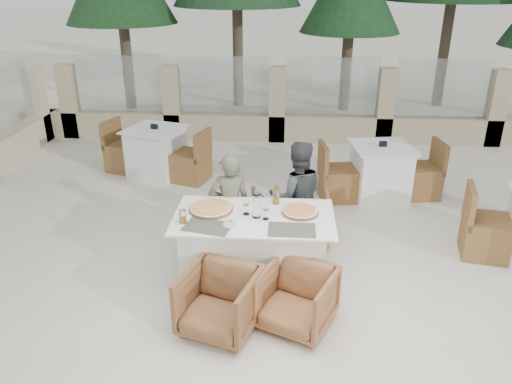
# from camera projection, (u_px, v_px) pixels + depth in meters

# --- Properties ---
(ground) EXTENTS (80.00, 80.00, 0.00)m
(ground) POSITION_uv_depth(u_px,v_px,m) (264.00, 282.00, 5.27)
(ground) COLOR silver
(ground) RESTS_ON ground
(sand_patch) EXTENTS (30.00, 16.00, 0.01)m
(sand_patch) POSITION_uv_depth(u_px,v_px,m) (284.00, 61.00, 18.02)
(sand_patch) COLOR #F1EAC5
(sand_patch) RESTS_ON ground
(perimeter_wall_far) EXTENTS (10.00, 0.34, 1.60)m
(perimeter_wall_far) POSITION_uv_depth(u_px,v_px,m) (277.00, 99.00, 9.31)
(perimeter_wall_far) COLOR tan
(perimeter_wall_far) RESTS_ON ground
(dining_table) EXTENTS (1.60, 0.90, 0.77)m
(dining_table) POSITION_uv_depth(u_px,v_px,m) (254.00, 250.00, 5.12)
(dining_table) COLOR white
(dining_table) RESTS_ON ground
(placemat_near_left) EXTENTS (0.51, 0.39, 0.00)m
(placemat_near_left) POSITION_uv_depth(u_px,v_px,m) (208.00, 227.00, 4.76)
(placemat_near_left) COLOR #535047
(placemat_near_left) RESTS_ON dining_table
(placemat_near_right) EXTENTS (0.45, 0.30, 0.00)m
(placemat_near_right) POSITION_uv_depth(u_px,v_px,m) (292.00, 230.00, 4.70)
(placemat_near_right) COLOR #56524A
(placemat_near_right) RESTS_ON dining_table
(pizza_left) EXTENTS (0.53, 0.53, 0.06)m
(pizza_left) POSITION_uv_depth(u_px,v_px,m) (211.00, 208.00, 5.07)
(pizza_left) COLOR orange
(pizza_left) RESTS_ON dining_table
(pizza_right) EXTENTS (0.42, 0.42, 0.05)m
(pizza_right) POSITION_uv_depth(u_px,v_px,m) (300.00, 211.00, 5.01)
(pizza_right) COLOR #C9451B
(pizza_right) RESTS_ON dining_table
(water_bottle) EXTENTS (0.11, 0.11, 0.29)m
(water_bottle) POSITION_uv_depth(u_px,v_px,m) (257.00, 204.00, 4.89)
(water_bottle) COLOR #A2BFD5
(water_bottle) RESTS_ON dining_table
(wine_glass_centre) EXTENTS (0.08, 0.08, 0.18)m
(wine_glass_centre) POSITION_uv_depth(u_px,v_px,m) (246.00, 206.00, 4.97)
(wine_glass_centre) COLOR white
(wine_glass_centre) RESTS_ON dining_table
(wine_glass_near) EXTENTS (0.08, 0.08, 0.18)m
(wine_glass_near) POSITION_uv_depth(u_px,v_px,m) (266.00, 211.00, 4.87)
(wine_glass_near) COLOR white
(wine_glass_near) RESTS_ON dining_table
(beer_glass_left) EXTENTS (0.08, 0.08, 0.14)m
(beer_glass_left) POSITION_uv_depth(u_px,v_px,m) (183.00, 216.00, 4.81)
(beer_glass_left) COLOR orange
(beer_glass_left) RESTS_ON dining_table
(beer_glass_right) EXTENTS (0.09, 0.09, 0.15)m
(beer_glass_right) POSITION_uv_depth(u_px,v_px,m) (276.00, 197.00, 5.21)
(beer_glass_right) COLOR #C68E1C
(beer_glass_right) RESTS_ON dining_table
(olive_dish) EXTENTS (0.14, 0.14, 0.04)m
(olive_dish) POSITION_uv_depth(u_px,v_px,m) (230.00, 223.00, 4.79)
(olive_dish) COLOR white
(olive_dish) RESTS_ON dining_table
(armchair_far_left) EXTENTS (0.81, 0.82, 0.57)m
(armchair_far_left) POSITION_uv_depth(u_px,v_px,m) (239.00, 218.00, 5.99)
(armchair_far_left) COLOR #996137
(armchair_far_left) RESTS_ON ground
(armchair_far_right) EXTENTS (0.66, 0.68, 0.61)m
(armchair_far_right) POSITION_uv_depth(u_px,v_px,m) (301.00, 218.00, 5.94)
(armchair_far_right) COLOR olive
(armchair_far_right) RESTS_ON ground
(armchair_near_left) EXTENTS (0.81, 0.82, 0.60)m
(armchair_near_left) POSITION_uv_depth(u_px,v_px,m) (220.00, 302.00, 4.46)
(armchair_near_left) COLOR brown
(armchair_near_left) RESTS_ON ground
(armchair_near_right) EXTENTS (0.82, 0.83, 0.58)m
(armchair_near_right) POSITION_uv_depth(u_px,v_px,m) (297.00, 298.00, 4.52)
(armchair_near_right) COLOR #985F37
(armchair_near_right) RESTS_ON ground
(diner_left) EXTENTS (0.51, 0.40, 1.24)m
(diner_left) POSITION_uv_depth(u_px,v_px,m) (230.00, 207.00, 5.50)
(diner_left) COLOR #595D44
(diner_left) RESTS_ON ground
(diner_right) EXTENTS (0.71, 0.59, 1.32)m
(diner_right) POSITION_uv_depth(u_px,v_px,m) (297.00, 197.00, 5.64)
(diner_right) COLOR #3B3E40
(diner_right) RESTS_ON ground
(bg_table_a) EXTENTS (1.81, 1.28, 0.77)m
(bg_table_a) POSITION_uv_depth(u_px,v_px,m) (156.00, 152.00, 7.85)
(bg_table_a) COLOR white
(bg_table_a) RESTS_ON ground
(bg_table_b) EXTENTS (1.74, 1.04, 0.77)m
(bg_table_b) POSITION_uv_depth(u_px,v_px,m) (380.00, 172.00, 7.09)
(bg_table_b) COLOR white
(bg_table_b) RESTS_ON ground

